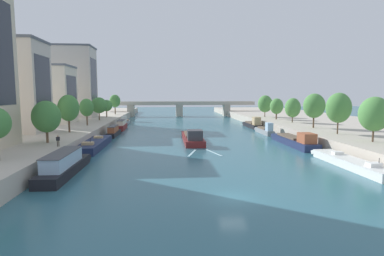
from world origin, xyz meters
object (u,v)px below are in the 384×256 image
Objects in this scene: moored_boat_left_end at (64,165)px; tree_right_past_mid at (314,106)px; moored_boat_left_midway at (114,132)px; moored_boat_right_second at (253,124)px; tree_right_third at (293,108)px; tree_right_distant at (277,106)px; tree_right_second at (339,108)px; person_on_quay at (58,140)px; moored_boat_left_near at (125,122)px; tree_left_distant at (99,105)px; tree_left_nearest at (106,106)px; tree_right_end_of_row at (374,114)px; tree_left_by_lamp at (87,108)px; moored_boat_right_lone at (265,130)px; barge_midriver at (193,137)px; bridge_far at (179,107)px; moored_boat_left_lone at (95,144)px; tree_left_midway at (46,117)px; moored_boat_right_near at (295,141)px; moored_boat_right_far at (350,163)px; tree_right_midway at (265,104)px; tree_left_third at (115,101)px; moored_boat_left_far at (122,125)px; tree_left_end_of_row at (68,108)px.

moored_boat_left_end is 1.92× the size of tree_right_past_mid.
moored_boat_right_second reaches higher than moored_boat_left_midway.
tree_right_third is 1.04× the size of tree_right_distant.
tree_right_second reaches higher than tree_right_distant.
tree_right_third is 3.92× the size of person_on_quay.
moored_boat_left_near is 13.00m from tree_left_distant.
tree_right_end_of_row is (51.04, -56.44, 0.73)m from tree_left_nearest.
moored_boat_left_midway is 8.82m from tree_left_by_lamp.
moored_boat_right_lone is at bearing 0.74° from moored_boat_left_midway.
barge_midriver is at bearing -149.73° from moored_boat_right_lone.
tree_left_by_lamp reaches higher than bridge_far.
tree_right_second reaches higher than tree_right_end_of_row.
moored_boat_right_second is at bearing -3.08° from tree_left_distant.
tree_right_end_of_row is at bearing -32.56° from barge_midriver.
tree_right_third is at bearing 24.82° from moored_boat_left_lone.
moored_boat_left_near is 51.23m from tree_left_midway.
tree_left_nearest is 0.78× the size of tree_right_end_of_row.
tree_right_past_mid reaches higher than moored_boat_left_midway.
bridge_far reaches higher than moored_boat_right_near.
moored_boat_right_far is 19.01m from tree_right_second.
barge_midriver is at bearing -150.43° from tree_right_third.
bridge_far reaches higher than barge_midriver.
moored_boat_left_end is at bearing -67.20° from person_on_quay.
tree_right_third reaches higher than tree_left_nearest.
moored_boat_left_near is at bearing 177.08° from tree_right_midway.
moored_boat_right_second is at bearing 46.01° from person_on_quay.
moored_boat_right_near is 2.42× the size of tree_right_midway.
tree_right_third is at bearing -86.23° from tree_right_distant.
tree_right_past_mid reaches higher than tree_left_third.
moored_boat_left_end is at bearing -83.09° from tree_left_distant.
moored_boat_left_far is (0.91, 29.02, 0.42)m from moored_boat_left_lone.
tree_left_end_of_row reaches higher than tree_right_midway.
tree_right_past_mid is 1.23× the size of tree_right_distant.
tree_left_end_of_row is 1.15× the size of tree_right_third.
tree_right_second reaches higher than person_on_quay.
tree_left_nearest is 0.90× the size of tree_right_distant.
moored_boat_right_far is at bearing -60.71° from tree_left_third.
moored_boat_left_end is 47.89m from tree_right_second.
bridge_far is at bearing 73.40° from moored_boat_left_midway.
tree_right_end_of_row is at bearing -89.74° from tree_right_midway.
person_on_quay reaches higher than moored_boat_left_lone.
moored_boat_right_far is at bearing -25.73° from moored_boat_left_lone.
tree_right_past_mid is at bearing -89.66° from tree_right_distant.
tree_left_end_of_row is 27.46m from tree_left_distant.
tree_right_second reaches higher than tree_left_third.
tree_left_nearest is (-43.01, 28.39, 5.04)m from moored_boat_right_lone.
tree_left_distant is at bearing 131.63° from barge_midriver.
moored_boat_left_lone is 1.04× the size of moored_boat_right_far.
tree_left_by_lamp is 0.82× the size of tree_right_second.
tree_right_second reaches higher than bridge_far.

